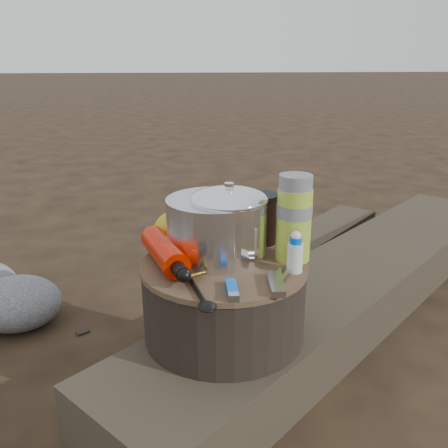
{
  "coord_description": "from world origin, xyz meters",
  "views": [
    {
      "loc": [
        -0.12,
        -1.09,
        0.86
      ],
      "look_at": [
        0.0,
        0.0,
        0.48
      ],
      "focal_mm": 38.63,
      "sensor_mm": 36.0,
      "label": 1
    }
  ],
  "objects": [
    {
      "name": "ground",
      "position": [
        0.0,
        0.0,
        0.0
      ],
      "size": [
        60.0,
        60.0,
        0.0
      ],
      "primitive_type": "plane",
      "color": "#2E2116",
      "rests_on": "ground"
    },
    {
      "name": "stump",
      "position": [
        0.0,
        0.0,
        0.19
      ],
      "size": [
        0.41,
        0.41,
        0.38
      ],
      "primitive_type": "cylinder",
      "color": "black",
      "rests_on": "ground"
    },
    {
      "name": "log_main",
      "position": [
        0.51,
        0.4,
        0.09
      ],
      "size": [
        1.81,
        1.68,
        0.18
      ],
      "primitive_type": "cube",
      "rotation": [
        0.0,
        0.0,
        -0.84
      ],
      "color": "#372F23",
      "rests_on": "ground"
    },
    {
      "name": "log_small",
      "position": [
        0.48,
        0.91,
        0.05
      ],
      "size": [
        0.92,
        0.92,
        0.09
      ],
      "primitive_type": "cube",
      "rotation": [
        0.0,
        0.0,
        -0.78
      ],
      "color": "#372F23",
      "rests_on": "ground"
    },
    {
      "name": "foil_windscreen",
      "position": [
        -0.02,
        0.05,
        0.45
      ],
      "size": [
        0.25,
        0.25,
        0.15
      ],
      "primitive_type": "cylinder",
      "color": "silver",
      "rests_on": "stump"
    },
    {
      "name": "camping_pot",
      "position": [
        0.02,
        0.03,
        0.47
      ],
      "size": [
        0.19,
        0.19,
        0.19
      ],
      "primitive_type": "cylinder",
      "color": "white",
      "rests_on": "stump"
    },
    {
      "name": "fuel_bottle",
      "position": [
        -0.14,
        0.01,
        0.41
      ],
      "size": [
        0.14,
        0.28,
        0.07
      ],
      "primitive_type": null,
      "rotation": [
        0.0,
        0.0,
        0.29
      ],
      "color": "#C71500",
      "rests_on": "stump"
    },
    {
      "name": "thermos",
      "position": [
        0.17,
        0.01,
        0.48
      ],
      "size": [
        0.09,
        0.09,
        0.21
      ],
      "primitive_type": "cylinder",
      "color": "#9DB933",
      "rests_on": "stump"
    },
    {
      "name": "travel_mug",
      "position": [
        0.11,
        0.13,
        0.44
      ],
      "size": [
        0.09,
        0.09,
        0.13
      ],
      "primitive_type": "cylinder",
      "color": "black",
      "rests_on": "stump"
    },
    {
      "name": "stuff_sack",
      "position": [
        -0.1,
        0.14,
        0.43
      ],
      "size": [
        0.14,
        0.11,
        0.1
      ],
      "primitive_type": "ellipsoid",
      "color": "gold",
      "rests_on": "stump"
    },
    {
      "name": "food_pouch",
      "position": [
        -0.0,
        0.17,
        0.44
      ],
      "size": [
        0.1,
        0.03,
        0.12
      ],
      "primitive_type": "cube",
      "rotation": [
        0.0,
        0.0,
        -0.06
      ],
      "color": "#121150",
      "rests_on": "stump"
    },
    {
      "name": "lighter",
      "position": [
        0.0,
        -0.15,
        0.39
      ],
      "size": [
        0.03,
        0.09,
        0.02
      ],
      "primitive_type": "cube",
      "rotation": [
        0.0,
        0.0,
        -0.04
      ],
      "color": "blue",
      "rests_on": "stump"
    },
    {
      "name": "multitool",
      "position": [
        0.1,
        -0.14,
        0.39
      ],
      "size": [
        0.04,
        0.11,
        0.02
      ],
      "primitive_type": "cube",
      "rotation": [
        0.0,
        0.0,
        -0.07
      ],
      "color": "#AEAEB3",
      "rests_on": "stump"
    },
    {
      "name": "pot_grabber",
      "position": [
        0.12,
        -0.12,
        0.38
      ],
      "size": [
        0.08,
        0.13,
        0.01
      ],
      "primitive_type": null,
      "rotation": [
        0.0,
        0.0,
        -0.36
      ],
      "color": "#AEAEB3",
      "rests_on": "stump"
    },
    {
      "name": "spork",
      "position": [
        -0.07,
        -0.16,
        0.38
      ],
      "size": [
        0.06,
        0.15,
        0.01
      ],
      "primitive_type": null,
      "rotation": [
        0.0,
        0.0,
        0.21
      ],
      "color": "black",
      "rests_on": "stump"
    },
    {
      "name": "squeeze_bottle",
      "position": [
        0.16,
        -0.07,
        0.42
      ],
      "size": [
        0.04,
        0.04,
        0.09
      ],
      "primitive_type": "cylinder",
      "color": "silver",
      "rests_on": "stump"
    }
  ]
}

